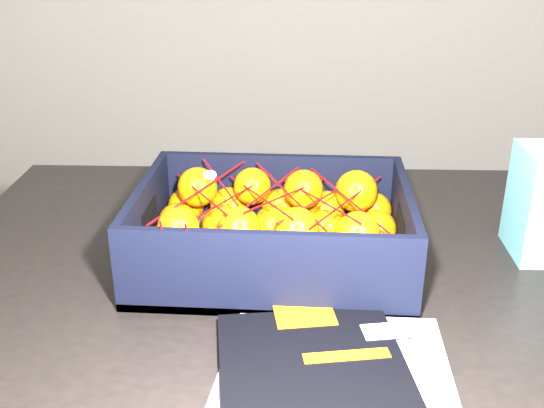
# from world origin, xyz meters

# --- Properties ---
(table) EXTENTS (1.23, 0.84, 0.75)m
(table) POSITION_xyz_m (-0.27, -0.02, 0.65)
(table) COLOR black
(table) RESTS_ON ground
(magazine_stack) EXTENTS (0.28, 0.32, 0.02)m
(magazine_stack) POSITION_xyz_m (-0.27, -0.32, 0.76)
(magazine_stack) COLOR #B5B4B0
(magazine_stack) RESTS_ON table
(produce_crate) EXTENTS (0.39, 0.30, 0.12)m
(produce_crate) POSITION_xyz_m (-0.35, -0.03, 0.79)
(produce_crate) COLOR brown
(produce_crate) RESTS_ON table
(clementine_heap) EXTENTS (0.37, 0.28, 0.11)m
(clementine_heap) POSITION_xyz_m (-0.35, -0.03, 0.81)
(clementine_heap) COLOR orange
(clementine_heap) RESTS_ON produce_crate
(mesh_net) EXTENTS (0.33, 0.26, 0.09)m
(mesh_net) POSITION_xyz_m (-0.36, -0.04, 0.86)
(mesh_net) COLOR #C2070C
(mesh_net) RESTS_ON clementine_heap
(retail_carton) EXTENTS (0.08, 0.11, 0.17)m
(retail_carton) POSITION_xyz_m (0.05, 0.03, 0.83)
(retail_carton) COLOR silver
(retail_carton) RESTS_ON table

